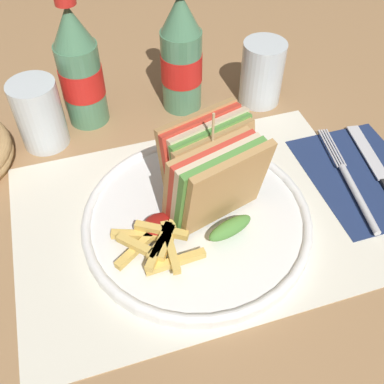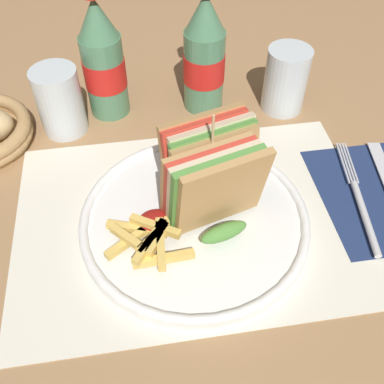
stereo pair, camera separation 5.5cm
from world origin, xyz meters
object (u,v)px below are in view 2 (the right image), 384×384
(fork, at_px, (361,205))
(coke_bottle_far, at_px, (204,56))
(plate_main, at_px, (194,220))
(coke_bottle_near, at_px, (103,61))
(club_sandwich, at_px, (211,177))
(glass_near, at_px, (285,83))
(glass_far, at_px, (61,105))

(fork, relative_size, coke_bottle_far, 0.96)
(plate_main, bearing_deg, coke_bottle_near, 110.83)
(club_sandwich, xyz_separation_m, coke_bottle_near, (-0.12, 0.24, 0.02))
(coke_bottle_near, height_order, glass_near, coke_bottle_near)
(glass_near, bearing_deg, glass_far, -179.75)
(club_sandwich, bearing_deg, glass_far, 132.43)
(club_sandwich, height_order, fork, club_sandwich)
(glass_far, bearing_deg, fork, -30.47)
(club_sandwich, height_order, glass_near, club_sandwich)
(plate_main, bearing_deg, fork, -2.14)
(coke_bottle_near, bearing_deg, club_sandwich, -63.90)
(coke_bottle_far, bearing_deg, fork, -56.96)
(glass_near, bearing_deg, club_sandwich, -127.07)
(coke_bottle_far, bearing_deg, glass_near, -11.35)
(club_sandwich, xyz_separation_m, fork, (0.20, -0.02, -0.06))
(coke_bottle_far, relative_size, glass_far, 2.02)
(plate_main, relative_size, club_sandwich, 1.98)
(club_sandwich, height_order, glass_far, club_sandwich)
(coke_bottle_near, distance_m, glass_far, 0.09)
(coke_bottle_near, relative_size, glass_far, 2.02)
(coke_bottle_far, xyz_separation_m, glass_near, (0.12, -0.03, -0.04))
(fork, distance_m, coke_bottle_far, 0.31)
(fork, bearing_deg, coke_bottle_near, 149.01)
(plate_main, relative_size, coke_bottle_far, 1.39)
(fork, xyz_separation_m, glass_near, (-0.04, 0.23, 0.04))
(fork, xyz_separation_m, glass_far, (-0.38, 0.23, 0.04))
(coke_bottle_far, relative_size, glass_near, 2.02)
(plate_main, height_order, fork, plate_main)
(plate_main, height_order, glass_far, glass_far)
(glass_far, bearing_deg, glass_near, 0.25)
(glass_near, height_order, glass_far, same)
(plate_main, bearing_deg, glass_near, 50.87)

